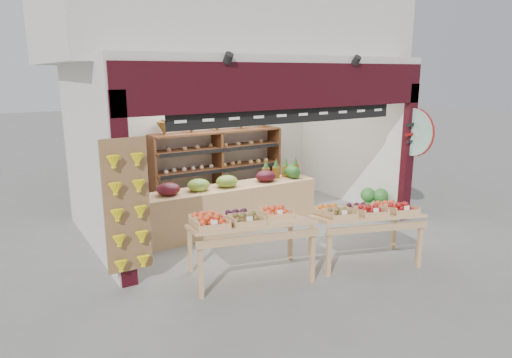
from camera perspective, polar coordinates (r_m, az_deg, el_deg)
The scene contains 11 objects.
ground at distance 8.62m, azimuth 0.23°, elevation -6.15°, with size 60.00×60.00×0.00m, color slate.
shop_structure at distance 9.60m, azimuth -5.14°, elevation 19.53°, with size 6.36×5.12×5.40m.
banana_board at distance 6.19m, azimuth -15.73°, elevation -3.65°, with size 0.60×0.15×1.80m.
gift_sign at distance 9.17m, azimuth 19.05°, elevation 5.55°, with size 0.04×0.93×0.92m.
back_shelving at distance 10.06m, azimuth -4.83°, elevation 3.47°, with size 3.04×0.50×1.88m.
refrigerator at distance 9.12m, azimuth -18.89°, elevation 0.28°, with size 0.72×0.72×1.86m, color silver.
cardboard_stack at distance 8.43m, azimuth -11.30°, elevation -5.26°, with size 1.04×0.74×0.61m.
mid_counter at distance 8.42m, azimuth -3.12°, elevation -3.37°, with size 3.34×0.69×1.05m.
display_table_left at distance 6.38m, azimuth -1.87°, elevation -5.35°, with size 1.86×1.32×1.07m.
display_table_right at distance 7.10m, azimuth 13.50°, elevation -4.17°, with size 1.75×1.33×1.00m.
watermelon_pile at distance 9.55m, azimuth 15.06°, elevation -3.29°, with size 0.74×0.76×0.58m.
Camera 1 is at (-4.29, -6.91, 2.87)m, focal length 32.00 mm.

